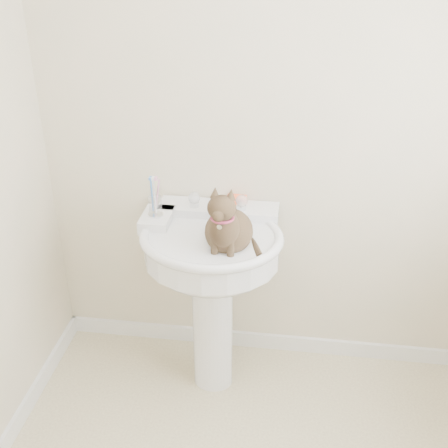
% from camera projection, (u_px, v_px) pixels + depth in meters
% --- Properties ---
extents(wall_back, '(2.20, 0.00, 2.50)m').
position_uv_depth(wall_back, '(276.00, 129.00, 2.49)').
color(wall_back, beige).
rests_on(wall_back, ground).
extents(baseboard_back, '(2.20, 0.02, 0.09)m').
position_uv_depth(baseboard_back, '(266.00, 341.00, 3.06)').
color(baseboard_back, white).
rests_on(baseboard_back, floor).
extents(pedestal_sink, '(0.65, 0.64, 0.89)m').
position_uv_depth(pedestal_sink, '(212.00, 264.00, 2.53)').
color(pedestal_sink, white).
rests_on(pedestal_sink, floor).
extents(faucet, '(0.28, 0.12, 0.14)m').
position_uv_depth(faucet, '(217.00, 202.00, 2.56)').
color(faucet, silver).
rests_on(faucet, pedestal_sink).
extents(soap_bar, '(0.09, 0.06, 0.03)m').
position_uv_depth(soap_bar, '(236.00, 199.00, 2.64)').
color(soap_bar, '#F3592B').
rests_on(soap_bar, pedestal_sink).
extents(toothbrush_cup, '(0.07, 0.07, 0.19)m').
position_uv_depth(toothbrush_cup, '(155.00, 206.00, 2.51)').
color(toothbrush_cup, silver).
rests_on(toothbrush_cup, pedestal_sink).
extents(cat, '(0.23, 0.28, 0.41)m').
position_uv_depth(cat, '(228.00, 228.00, 2.34)').
color(cat, '#483A24').
rests_on(cat, pedestal_sink).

